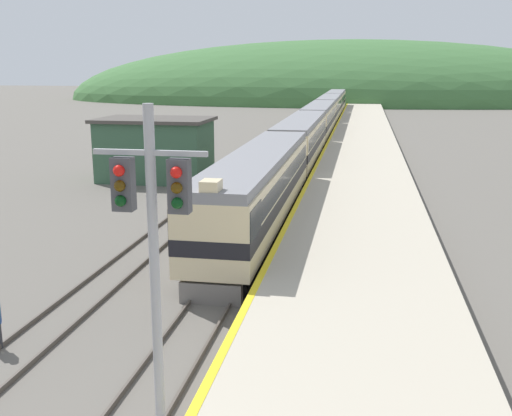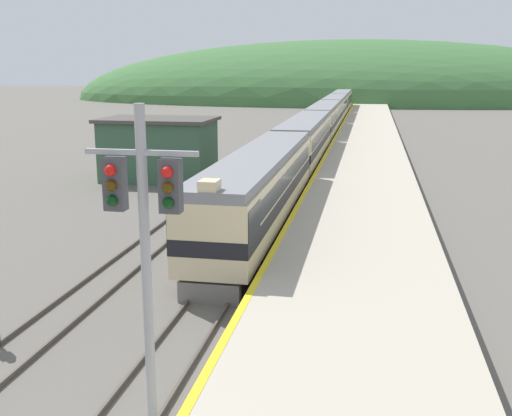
{
  "view_description": "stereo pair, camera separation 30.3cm",
  "coord_description": "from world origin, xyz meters",
  "views": [
    {
      "loc": [
        4.98,
        -7.96,
        8.03
      ],
      "look_at": [
        0.74,
        15.84,
        2.35
      ],
      "focal_mm": 42.0,
      "sensor_mm": 36.0,
      "label": 1
    },
    {
      "loc": [
        5.28,
        -7.91,
        8.03
      ],
      "look_at": [
        0.74,
        15.84,
        2.35
      ],
      "focal_mm": 42.0,
      "sensor_mm": 36.0,
      "label": 2
    }
  ],
  "objects": [
    {
      "name": "track_main",
      "position": [
        0.0,
        70.0,
        0.08
      ],
      "size": [
        1.52,
        180.0,
        0.16
      ],
      "color": "#4C443D",
      "rests_on": "ground"
    },
    {
      "name": "track_siding",
      "position": [
        -4.52,
        70.0,
        0.08
      ],
      "size": [
        1.52,
        180.0,
        0.16
      ],
      "color": "#4C443D",
      "rests_on": "ground"
    },
    {
      "name": "platform",
      "position": [
        4.94,
        50.0,
        0.52
      ],
      "size": [
        6.68,
        140.0,
        1.05
      ],
      "color": "#B2A893",
      "rests_on": "ground"
    },
    {
      "name": "distant_hills",
      "position": [
        0.0,
        145.9,
        0.0
      ],
      "size": [
        143.01,
        64.35,
        29.56
      ],
      "color": "#3D6B38",
      "rests_on": "ground"
    },
    {
      "name": "station_shed",
      "position": [
        -9.82,
        33.39,
        2.27
      ],
      "size": [
        8.09,
        5.35,
        4.5
      ],
      "color": "#385B42",
      "rests_on": "ground"
    },
    {
      "name": "express_train_lead_car",
      "position": [
        0.0,
        20.6,
        2.18
      ],
      "size": [
        2.87,
        20.02,
        4.33
      ],
      "color": "black",
      "rests_on": "ground"
    },
    {
      "name": "carriage_second",
      "position": [
        0.0,
        41.29,
        2.16
      ],
      "size": [
        2.86,
        19.14,
        3.97
      ],
      "color": "black",
      "rests_on": "ground"
    },
    {
      "name": "carriage_third",
      "position": [
        0.0,
        61.31,
        2.16
      ],
      "size": [
        2.86,
        19.14,
        3.97
      ],
      "color": "black",
      "rests_on": "ground"
    },
    {
      "name": "carriage_fourth",
      "position": [
        0.0,
        81.33,
        2.16
      ],
      "size": [
        2.86,
        19.14,
        3.97
      ],
      "color": "black",
      "rests_on": "ground"
    },
    {
      "name": "carriage_fifth",
      "position": [
        0.0,
        101.35,
        2.16
      ],
      "size": [
        2.86,
        19.14,
        3.97
      ],
      "color": "black",
      "rests_on": "ground"
    },
    {
      "name": "signal_mast_main",
      "position": [
        1.13,
        2.47,
        4.85
      ],
      "size": [
        2.2,
        0.42,
        7.4
      ],
      "color": "#9E9EA3",
      "rests_on": "ground"
    }
  ]
}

